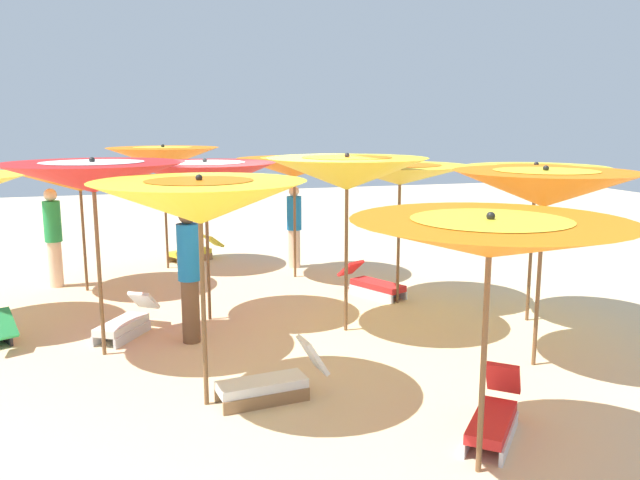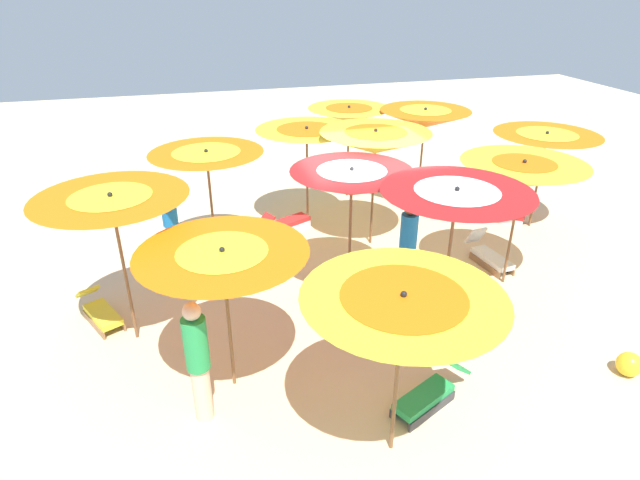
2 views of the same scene
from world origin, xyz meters
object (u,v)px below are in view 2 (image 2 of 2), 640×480
beach_umbrella_0 (546,141)px  lounger_4 (428,393)px  beach_umbrella_6 (456,202)px  beach_umbrella_10 (223,264)px  beachgoer_2 (408,248)px  beach_ball (629,364)px  lounger_2 (501,213)px  lounger_5 (286,223)px  lounger_3 (396,317)px  beach_umbrella_7 (351,182)px  lounger_1 (490,256)px  beach_umbrella_3 (522,174)px  beach_umbrella_2 (349,115)px  beach_umbrella_11 (113,209)px  beach_umbrella_8 (207,161)px  beach_umbrella_4 (375,142)px  beach_umbrella_1 (425,119)px  beachgoer_0 (198,360)px  beach_umbrella_9 (402,310)px  beachgoer_1 (170,221)px  beach_umbrella_5 (307,136)px  lounger_0 (101,312)px

beach_umbrella_0 → lounger_4: bearing=-45.9°
beach_umbrella_6 → beach_umbrella_10: (0.39, -3.41, -0.32)m
beachgoer_2 → beach_ball: (2.80, 2.32, -0.80)m
lounger_2 → lounger_5: bearing=-146.9°
lounger_3 → beach_ball: bearing=-1.8°
beach_umbrella_7 → lounger_4: beach_umbrella_7 is taller
lounger_1 → lounger_3: size_ratio=1.03×
beach_umbrella_3 → beach_umbrella_10: bearing=-74.4°
beach_umbrella_2 → beach_umbrella_11: beach_umbrella_11 is taller
beachgoer_2 → beach_umbrella_8: bearing=173.3°
beach_umbrella_2 → beach_umbrella_4: beach_umbrella_4 is taller
beach_umbrella_6 → beach_umbrella_8: size_ratio=1.08×
beach_umbrella_1 → lounger_3: 5.79m
beachgoer_0 → beachgoer_2: (-2.05, 3.70, 0.04)m
beach_umbrella_2 → beach_umbrella_9: size_ratio=1.04×
beach_umbrella_10 → beach_ball: beach_umbrella_10 is taller
beach_umbrella_0 → lounger_2: 1.95m
beach_umbrella_11 → beach_ball: bearing=68.3°
beach_umbrella_6 → beachgoer_1: beach_umbrella_6 is taller
beach_umbrella_10 → lounger_2: size_ratio=2.04×
beach_umbrella_1 → beach_umbrella_4: size_ratio=0.97×
beach_umbrella_5 → beach_umbrella_10: (4.94, -2.29, -0.16)m
lounger_2 → beach_umbrella_5: bearing=-150.4°
beach_umbrella_11 → lounger_2: bearing=107.0°
beach_umbrella_2 → beachgoer_0: bearing=-30.9°
beach_umbrella_4 → beach_umbrella_5: 1.69m
beach_umbrella_2 → beachgoer_2: beach_umbrella_2 is taller
beach_umbrella_5 → beachgoer_0: bearing=-26.6°
beach_umbrella_4 → beach_umbrella_8: size_ratio=1.08×
beach_umbrella_0 → beachgoer_2: 4.61m
beach_ball → beach_umbrella_11: bearing=-111.7°
beach_umbrella_4 → beach_umbrella_10: (3.67, -3.39, -0.29)m
beach_umbrella_4 → beachgoer_1: bearing=-94.3°
beach_umbrella_8 → beachgoer_2: beach_umbrella_8 is taller
beach_umbrella_4 → beach_umbrella_11: size_ratio=1.01×
beach_umbrella_9 → beachgoer_2: (-3.16, 1.51, -1.05)m
beachgoer_0 → beachgoer_1: size_ratio=1.07×
beachgoer_0 → beachgoer_2: 4.23m
beach_umbrella_3 → beachgoer_2: bearing=-91.2°
beach_umbrella_4 → beach_umbrella_6: (3.28, 0.02, 0.03)m
beach_umbrella_11 → beach_umbrella_0: bearing=103.3°
beach_umbrella_2 → lounger_0: bearing=-52.5°
lounger_1 → beach_umbrella_9: bearing=-50.4°
beach_umbrella_3 → beach_umbrella_6: size_ratio=0.96×
lounger_3 → beach_umbrella_10: bearing=-133.9°
lounger_5 → beach_umbrella_9: bearing=-115.5°
lounger_1 → beach_umbrella_6: bearing=-54.7°
beach_umbrella_3 → beachgoer_0: beach_umbrella_3 is taller
beach_umbrella_1 → beach_umbrella_6: size_ratio=0.97×
beach_umbrella_0 → beach_umbrella_6: 4.98m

